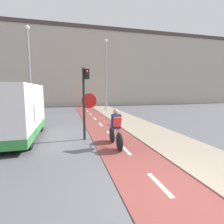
# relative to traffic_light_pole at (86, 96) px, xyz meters

# --- Properties ---
(ground_plane) EXTENTS (120.00, 120.00, 0.00)m
(ground_plane) POSITION_rel_traffic_light_pole_xyz_m (1.26, -4.84, -1.99)
(ground_plane) COLOR #5B5B60
(bike_lane) EXTENTS (2.03, 60.00, 0.02)m
(bike_lane) POSITION_rel_traffic_light_pole_xyz_m (1.26, -4.83, -1.98)
(bike_lane) COLOR brown
(bike_lane) RESTS_ON ground_plane
(building_row_background) EXTENTS (60.00, 5.20, 10.87)m
(building_row_background) POSITION_rel_traffic_light_pole_xyz_m (1.26, 19.07, 3.45)
(building_row_background) COLOR #B2A899
(building_row_background) RESTS_ON ground_plane
(traffic_light_pole) EXTENTS (0.67, 0.25, 3.21)m
(traffic_light_pole) POSITION_rel_traffic_light_pole_xyz_m (0.00, 0.00, 0.00)
(traffic_light_pole) COLOR black
(traffic_light_pole) RESTS_ON ground_plane
(street_lamp_far) EXTENTS (0.36, 0.36, 7.47)m
(street_lamp_far) POSITION_rel_traffic_light_pole_xyz_m (-3.77, 8.33, 2.52)
(street_lamp_far) COLOR gray
(street_lamp_far) RESTS_ON ground_plane
(street_lamp_sidewalk) EXTENTS (0.36, 0.36, 7.61)m
(street_lamp_sidewalk) POSITION_rel_traffic_light_pole_xyz_m (3.33, 11.00, 2.60)
(street_lamp_sidewalk) COLOR gray
(street_lamp_sidewalk) RESTS_ON ground_plane
(cyclist_near) EXTENTS (0.46, 1.80, 1.52)m
(cyclist_near) POSITION_rel_traffic_light_pole_xyz_m (1.02, -1.37, -1.27)
(cyclist_near) COLOR black
(cyclist_near) RESTS_ON ground_plane
(van) EXTENTS (2.00, 4.72, 2.50)m
(van) POSITION_rel_traffic_light_pole_xyz_m (-3.14, 0.71, -0.76)
(van) COLOR white
(van) RESTS_ON ground_plane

